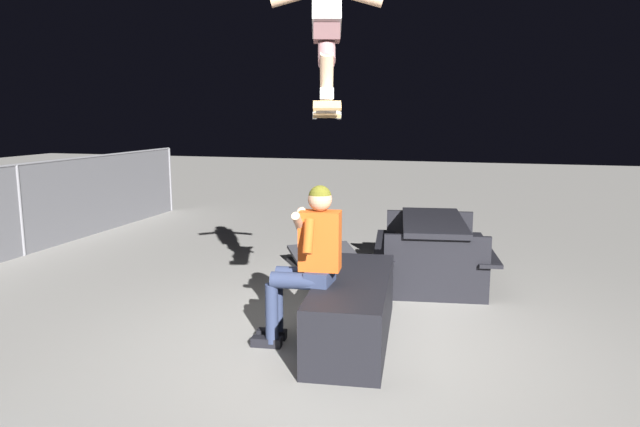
% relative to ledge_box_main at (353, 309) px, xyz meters
% --- Properties ---
extents(ground_plane, '(40.00, 40.00, 0.00)m').
position_rel_ledge_box_main_xyz_m(ground_plane, '(-0.28, 0.10, -0.28)').
color(ground_plane, gray).
extents(ledge_box_main, '(1.88, 0.81, 0.56)m').
position_rel_ledge_box_main_xyz_m(ledge_box_main, '(0.00, 0.00, 0.00)').
color(ledge_box_main, black).
rests_on(ledge_box_main, ground).
extents(person_sitting_on_ledge, '(0.60, 0.77, 1.39)m').
position_rel_ledge_box_main_xyz_m(person_sitting_on_ledge, '(-0.24, 0.35, 0.51)').
color(person_sitting_on_ledge, '#2D3856').
rests_on(person_sitting_on_ledge, ground).
extents(skateboard, '(1.03, 0.47, 0.15)m').
position_rel_ledge_box_main_xyz_m(skateboard, '(-0.32, 0.16, 1.73)').
color(skateboard, '#AD8451').
extents(skater_airborne, '(0.64, 0.87, 1.12)m').
position_rel_ledge_box_main_xyz_m(skater_airborne, '(-0.26, 0.17, 2.41)').
color(skater_airborne, white).
extents(kicker_ramp, '(1.54, 1.43, 0.31)m').
position_rel_ledge_box_main_xyz_m(kicker_ramp, '(2.14, 0.75, -0.23)').
color(kicker_ramp, '#38383D').
rests_on(kicker_ramp, ground).
extents(picnic_table_back, '(1.88, 1.57, 0.75)m').
position_rel_ledge_box_main_xyz_m(picnic_table_back, '(2.01, -0.50, 0.22)').
color(picnic_table_back, black).
rests_on(picnic_table_back, ground).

